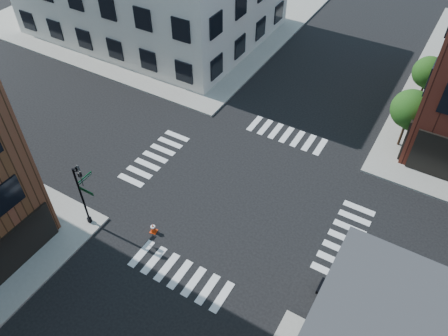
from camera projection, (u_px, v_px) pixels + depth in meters
ground at (241, 194)px, 28.42m from camera, size 120.00×120.00×0.00m
sidewalk_nw at (169, 5)px, 49.06m from camera, size 30.00×30.00×0.15m
tree_near at (411, 111)px, 29.63m from camera, size 2.69×2.69×4.49m
tree_far at (429, 74)px, 33.55m from camera, size 2.43×2.43×4.07m
signal_pole at (82, 190)px, 24.76m from camera, size 1.29×1.24×4.60m
box_truck at (411, 312)px, 20.50m from camera, size 7.87×2.51×3.55m
traffic_cone at (153, 228)px, 25.97m from camera, size 0.45×0.45×0.72m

